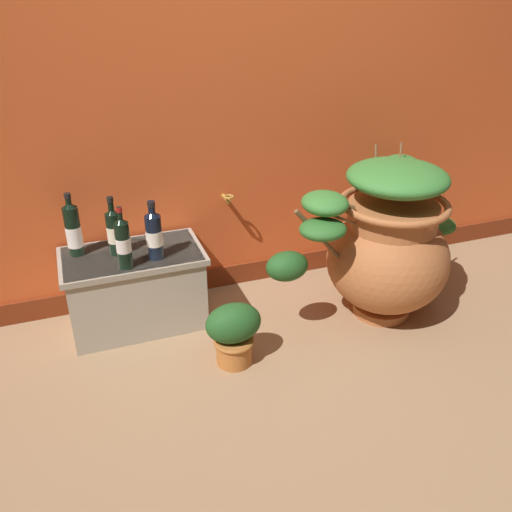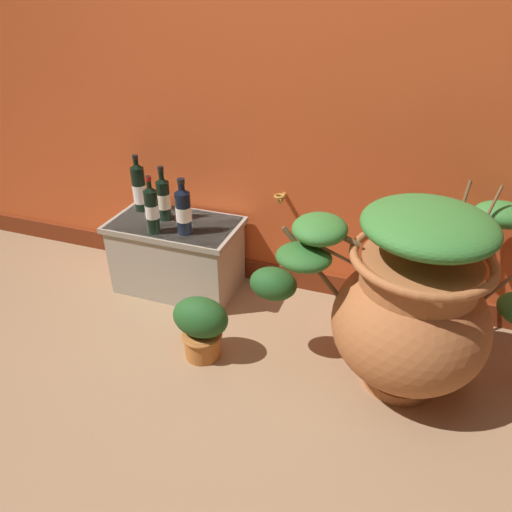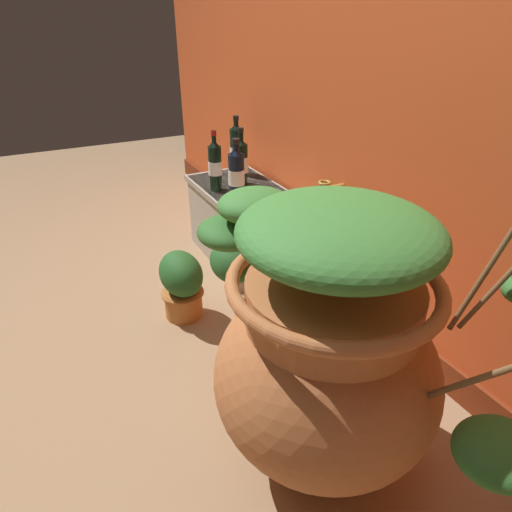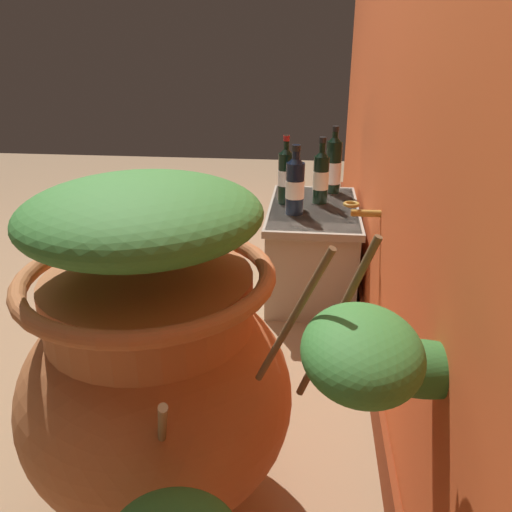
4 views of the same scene
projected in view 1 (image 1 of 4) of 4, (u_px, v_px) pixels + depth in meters
The scene contains 9 objects.
ground_plane at pixel (318, 403), 2.32m from camera, with size 7.00×7.00×0.00m, color #9E7A56.
back_wall at pixel (228, 52), 2.72m from camera, with size 4.40×0.33×2.60m.
terracotta_urn at pixel (386, 243), 2.76m from camera, with size 1.20×0.96×0.85m.
stone_ledge at pixel (136, 287), 2.76m from camera, with size 0.70×0.40×0.41m.
wine_bottle_left at pixel (154, 233), 2.57m from camera, with size 0.08×0.08×0.30m.
wine_bottle_middle at pixel (114, 230), 2.62m from camera, with size 0.07×0.07×0.30m.
wine_bottle_right at pixel (123, 242), 2.49m from camera, with size 0.07×0.07×0.31m.
wine_bottle_back at pixel (73, 229), 2.61m from camera, with size 0.08×0.08×0.32m.
potted_shrub at pixel (234, 332), 2.49m from camera, with size 0.26×0.19×0.32m.
Camera 1 is at (-0.85, -1.56, 1.64)m, focal length 37.76 mm.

